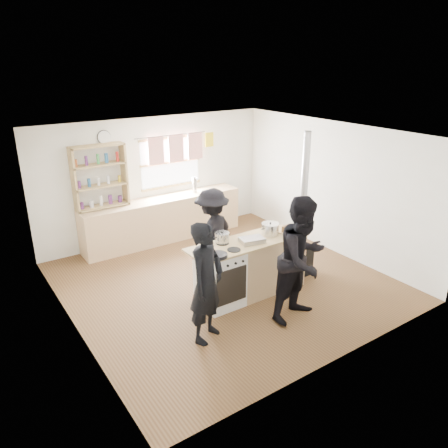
{
  "coord_description": "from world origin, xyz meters",
  "views": [
    {
      "loc": [
        -3.71,
        -5.46,
        3.6
      ],
      "look_at": [
        -0.07,
        -0.1,
        1.1
      ],
      "focal_mm": 35.0,
      "sensor_mm": 36.0,
      "label": 1
    }
  ],
  "objects": [
    {
      "name": "person_near_right",
      "position": [
        0.33,
        -1.48,
        0.92
      ],
      "size": [
        1.0,
        0.84,
        1.85
      ],
      "primitive_type": "imported",
      "rotation": [
        0.0,
        0.0,
        0.16
      ],
      "color": "black",
      "rests_on": "ground"
    },
    {
      "name": "roast_tray",
      "position": [
        0.09,
        -0.62,
        0.97
      ],
      "size": [
        0.41,
        0.31,
        0.07
      ],
      "color": "silver",
      "rests_on": "cooking_island"
    },
    {
      "name": "shelving_unit",
      "position": [
        -1.2,
        2.34,
        1.51
      ],
      "size": [
        1.0,
        0.28,
        1.2
      ],
      "color": "tan",
      "rests_on": "back_counter"
    },
    {
      "name": "flue_heater",
      "position": [
        1.27,
        -0.49,
        0.64
      ],
      "size": [
        0.35,
        0.35,
        2.5
      ],
      "color": "black",
      "rests_on": "ground"
    },
    {
      "name": "stockpot_stove",
      "position": [
        -0.29,
        -0.37,
        1.01
      ],
      "size": [
        0.23,
        0.23,
        0.18
      ],
      "color": "silver",
      "rests_on": "cooking_island"
    },
    {
      "name": "thermos",
      "position": [
        0.76,
        2.22,
        1.06
      ],
      "size": [
        0.1,
        0.1,
        0.32
      ],
      "primitive_type": "cylinder",
      "color": "silver",
      "rests_on": "back_counter"
    },
    {
      "name": "bread_board",
      "position": [
        0.82,
        -0.64,
        0.98
      ],
      "size": [
        0.31,
        0.24,
        0.12
      ],
      "color": "tan",
      "rests_on": "cooking_island"
    },
    {
      "name": "skillet_greens",
      "position": [
        -0.62,
        -0.77,
        0.96
      ],
      "size": [
        0.35,
        0.35,
        0.05
      ],
      "color": "black",
      "rests_on": "cooking_island"
    },
    {
      "name": "stockpot_counter",
      "position": [
        0.53,
        -0.53,
        1.02
      ],
      "size": [
        0.28,
        0.28,
        0.21
      ],
      "color": "silver",
      "rests_on": "cooking_island"
    },
    {
      "name": "ground",
      "position": [
        0.0,
        0.0,
        -0.01
      ],
      "size": [
        5.0,
        5.0,
        0.01
      ],
      "primitive_type": "cube",
      "color": "brown",
      "rests_on": "ground"
    },
    {
      "name": "back_counter",
      "position": [
        0.0,
        2.22,
        0.45
      ],
      "size": [
        3.4,
        0.55,
        0.9
      ],
      "primitive_type": "cube",
      "color": "#D8B382",
      "rests_on": "ground"
    },
    {
      "name": "person_far",
      "position": [
        -0.05,
        0.28,
        0.79
      ],
      "size": [
        1.17,
        0.96,
        1.58
      ],
      "primitive_type": "imported",
      "rotation": [
        0.0,
        0.0,
        3.56
      ],
      "color": "black",
      "rests_on": "ground"
    },
    {
      "name": "person_near_left",
      "position": [
        -1.08,
        -1.18,
        0.84
      ],
      "size": [
        0.73,
        0.64,
        1.68
      ],
      "primitive_type": "imported",
      "rotation": [
        0.0,
        0.0,
        0.49
      ],
      "color": "black",
      "rests_on": "ground"
    },
    {
      "name": "cooking_island",
      "position": [
        0.14,
        -0.55,
        0.47
      ],
      "size": [
        1.97,
        0.64,
        0.93
      ],
      "color": "white",
      "rests_on": "ground"
    }
  ]
}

